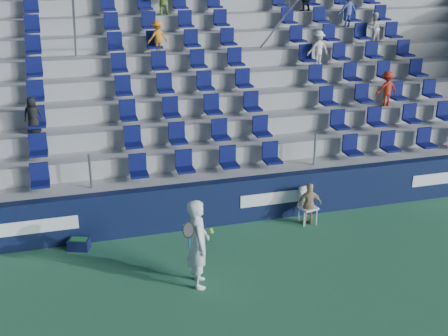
% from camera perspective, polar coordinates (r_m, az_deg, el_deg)
% --- Properties ---
extents(ground, '(70.00, 70.00, 0.00)m').
position_cam_1_polar(ground, '(12.21, 2.72, -12.20)').
color(ground, '#317248').
rests_on(ground, ground).
extents(sponsor_wall, '(24.00, 0.32, 1.20)m').
position_cam_1_polar(sponsor_wall, '(14.56, -1.12, -3.63)').
color(sponsor_wall, '#0E1736').
rests_on(sponsor_wall, ground).
extents(grandstand, '(24.00, 8.17, 6.63)m').
position_cam_1_polar(grandstand, '(18.76, -5.12, 7.00)').
color(grandstand, '#979792').
rests_on(grandstand, ground).
extents(tennis_player, '(0.69, 0.77, 1.99)m').
position_cam_1_polar(tennis_player, '(11.87, -2.63, -7.66)').
color(tennis_player, silver).
rests_on(tennis_player, ground).
extents(line_judge_chair, '(0.51, 0.53, 0.98)m').
position_cam_1_polar(line_judge_chair, '(14.90, 8.40, -3.45)').
color(line_judge_chair, white).
rests_on(line_judge_chair, ground).
extents(line_judge, '(0.69, 0.34, 1.15)m').
position_cam_1_polar(line_judge, '(14.77, 8.64, -3.64)').
color(line_judge, tan).
rests_on(line_judge, ground).
extents(ball_bin, '(0.57, 0.46, 0.28)m').
position_cam_1_polar(ball_bin, '(14.03, -14.51, -7.45)').
color(ball_bin, '#0F1339').
rests_on(ball_bin, ground).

